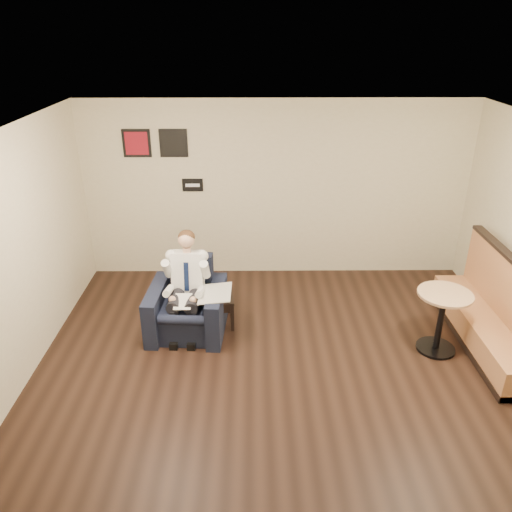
{
  "coord_description": "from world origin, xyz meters",
  "views": [
    {
      "loc": [
        -0.38,
        -4.48,
        3.8
      ],
      "look_at": [
        -0.33,
        1.2,
        1.12
      ],
      "focal_mm": 35.0,
      "sensor_mm": 36.0,
      "label": 1
    }
  ],
  "objects_px": {
    "green_folder": "(211,295)",
    "coffee_mug": "(225,287)",
    "armchair": "(187,300)",
    "seated_man": "(184,293)",
    "cafe_table": "(440,322)",
    "banquette": "(489,304)",
    "side_table": "(214,309)",
    "smartphone": "(216,289)"
  },
  "relations": [
    {
      "from": "green_folder",
      "to": "coffee_mug",
      "type": "xyz_separation_m",
      "value": [
        0.19,
        0.16,
        0.04
      ]
    },
    {
      "from": "armchair",
      "to": "seated_man",
      "type": "height_order",
      "value": "seated_man"
    },
    {
      "from": "green_folder",
      "to": "cafe_table",
      "type": "bearing_deg",
      "value": -12.32
    },
    {
      "from": "seated_man",
      "to": "cafe_table",
      "type": "bearing_deg",
      "value": -2.49
    },
    {
      "from": "banquette",
      "to": "cafe_table",
      "type": "height_order",
      "value": "banquette"
    },
    {
      "from": "side_table",
      "to": "cafe_table",
      "type": "distance_m",
      "value": 2.95
    },
    {
      "from": "smartphone",
      "to": "cafe_table",
      "type": "relative_size",
      "value": 0.16
    },
    {
      "from": "armchair",
      "to": "cafe_table",
      "type": "height_order",
      "value": "armchair"
    },
    {
      "from": "side_table",
      "to": "cafe_table",
      "type": "bearing_deg",
      "value": -12.86
    },
    {
      "from": "side_table",
      "to": "green_folder",
      "type": "distance_m",
      "value": 0.23
    },
    {
      "from": "armchair",
      "to": "coffee_mug",
      "type": "relative_size",
      "value": 10.69
    },
    {
      "from": "seated_man",
      "to": "smartphone",
      "type": "height_order",
      "value": "seated_man"
    },
    {
      "from": "cafe_table",
      "to": "armchair",
      "type": "bearing_deg",
      "value": 171.87
    },
    {
      "from": "green_folder",
      "to": "seated_man",
      "type": "bearing_deg",
      "value": -136.71
    },
    {
      "from": "seated_man",
      "to": "banquette",
      "type": "xyz_separation_m",
      "value": [
        3.84,
        -0.2,
        -0.06
      ]
    },
    {
      "from": "coffee_mug",
      "to": "smartphone",
      "type": "relative_size",
      "value": 0.68
    },
    {
      "from": "coffee_mug",
      "to": "cafe_table",
      "type": "height_order",
      "value": "cafe_table"
    },
    {
      "from": "side_table",
      "to": "coffee_mug",
      "type": "relative_size",
      "value": 5.79
    },
    {
      "from": "green_folder",
      "to": "smartphone",
      "type": "distance_m",
      "value": 0.19
    },
    {
      "from": "armchair",
      "to": "coffee_mug",
      "type": "bearing_deg",
      "value": 37.27
    },
    {
      "from": "cafe_table",
      "to": "green_folder",
      "type": "bearing_deg",
      "value": 167.68
    },
    {
      "from": "coffee_mug",
      "to": "side_table",
      "type": "bearing_deg",
      "value": -139.82
    },
    {
      "from": "side_table",
      "to": "smartphone",
      "type": "relative_size",
      "value": 3.93
    },
    {
      "from": "green_folder",
      "to": "coffee_mug",
      "type": "distance_m",
      "value": 0.25
    },
    {
      "from": "armchair",
      "to": "seated_man",
      "type": "relative_size",
      "value": 0.75
    },
    {
      "from": "smartphone",
      "to": "seated_man",
      "type": "bearing_deg",
      "value": -124.43
    },
    {
      "from": "seated_man",
      "to": "smartphone",
      "type": "distance_m",
      "value": 0.64
    },
    {
      "from": "armchair",
      "to": "banquette",
      "type": "relative_size",
      "value": 0.43
    },
    {
      "from": "armchair",
      "to": "smartphone",
      "type": "height_order",
      "value": "armchair"
    },
    {
      "from": "coffee_mug",
      "to": "seated_man",
      "type": "bearing_deg",
      "value": -137.83
    },
    {
      "from": "side_table",
      "to": "coffee_mug",
      "type": "height_order",
      "value": "coffee_mug"
    },
    {
      "from": "side_table",
      "to": "smartphone",
      "type": "xyz_separation_m",
      "value": [
        0.03,
        0.16,
        0.22
      ]
    },
    {
      "from": "cafe_table",
      "to": "banquette",
      "type": "bearing_deg",
      "value": 12.02
    },
    {
      "from": "green_folder",
      "to": "smartphone",
      "type": "height_order",
      "value": "green_folder"
    },
    {
      "from": "seated_man",
      "to": "banquette",
      "type": "distance_m",
      "value": 3.85
    },
    {
      "from": "smartphone",
      "to": "cafe_table",
      "type": "distance_m",
      "value": 2.96
    },
    {
      "from": "armchair",
      "to": "banquette",
      "type": "height_order",
      "value": "banquette"
    },
    {
      "from": "side_table",
      "to": "green_folder",
      "type": "xyz_separation_m",
      "value": [
        -0.03,
        -0.02,
        0.22
      ]
    },
    {
      "from": "armchair",
      "to": "side_table",
      "type": "xyz_separation_m",
      "value": [
        0.34,
        0.2,
        -0.26
      ]
    },
    {
      "from": "green_folder",
      "to": "coffee_mug",
      "type": "height_order",
      "value": "coffee_mug"
    },
    {
      "from": "coffee_mug",
      "to": "green_folder",
      "type": "bearing_deg",
      "value": -139.82
    },
    {
      "from": "armchair",
      "to": "smartphone",
      "type": "xyz_separation_m",
      "value": [
        0.37,
        0.36,
        -0.04
      ]
    }
  ]
}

